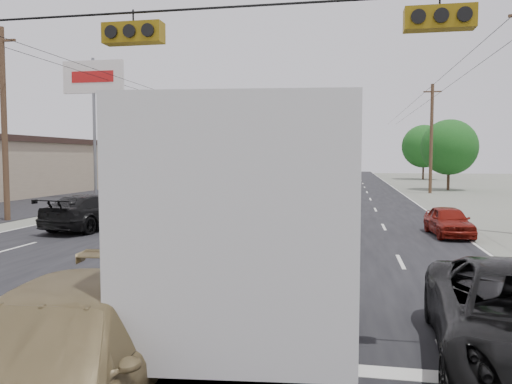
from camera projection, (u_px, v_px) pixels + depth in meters
ground at (62, 338)px, 9.21m from camera, size 200.00×200.00×0.00m
road_surface at (281, 200)px, 38.62m from camera, size 20.00×160.00×0.02m
center_median at (282, 199)px, 38.61m from camera, size 0.50×160.00×0.20m
parking_lot at (45, 202)px, 36.85m from camera, size 10.00×42.00×0.02m
utility_pole_left_b at (4, 123)px, 25.86m from camera, size 1.60×0.30×10.00m
utility_pole_left_c at (172, 140)px, 50.37m from camera, size 1.60×0.30×10.00m
utility_pole_right_c at (431, 138)px, 45.75m from camera, size 1.60×0.30×10.00m
traffic_signals at (128, 31)px, 8.56m from camera, size 25.00×0.30×0.54m
pole_sign_billboard at (93, 86)px, 38.72m from camera, size 5.00×0.25×11.00m
pole_sign_far at (140, 147)px, 51.07m from camera, size 2.20×0.25×6.00m
tree_left_far at (158, 155)px, 71.83m from camera, size 4.80×4.80×6.12m
tree_right_mid at (449, 147)px, 50.25m from camera, size 5.60×5.60×7.14m
tree_right_far at (424, 146)px, 74.52m from camera, size 6.40×6.40×8.16m
box_truck at (254, 227)px, 8.91m from camera, size 3.60×8.24×4.06m
tan_sedan at (58, 367)px, 5.83m from camera, size 2.94×6.22×1.75m
red_sedan at (254, 271)px, 11.67m from camera, size 1.74×4.14×1.33m
queue_car_a at (293, 223)px, 19.72m from camera, size 2.00×4.47×1.49m
queue_car_b at (300, 244)px, 15.48m from camera, size 1.45×3.97×1.30m
queue_car_e at (449, 222)px, 20.97m from camera, size 1.76×3.78×1.25m
oncoming_near at (93, 212)px, 23.02m from camera, size 2.99×5.81×1.61m
oncoming_far at (211, 197)px, 31.95m from camera, size 2.86×5.64×1.53m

